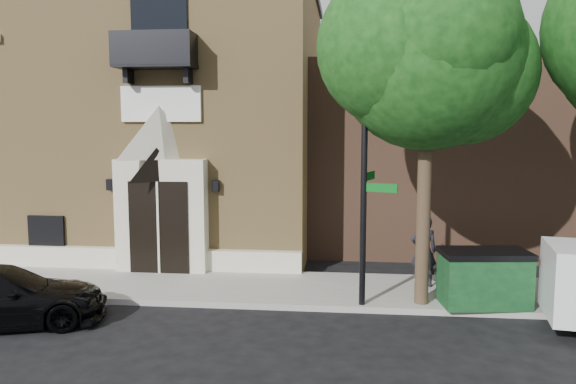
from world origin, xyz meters
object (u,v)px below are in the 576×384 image
fire_hydrant (456,284)px  dumpster (484,278)px  street_sign (365,190)px  pedestrian_near (424,251)px

fire_hydrant → dumpster: bearing=-19.1°
fire_hydrant → street_sign: bearing=-168.8°
street_sign → fire_hydrant: 3.17m
street_sign → pedestrian_near: street_sign is taller
street_sign → dumpster: (2.77, 0.23, -2.03)m
fire_hydrant → dumpster: 0.66m
street_sign → pedestrian_near: bearing=65.9°
fire_hydrant → pedestrian_near: 1.45m
street_sign → dumpster: 3.44m
street_sign → dumpster: street_sign is taller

